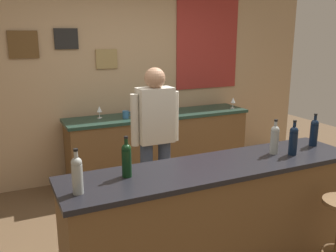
{
  "coord_description": "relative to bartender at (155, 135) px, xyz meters",
  "views": [
    {
      "loc": [
        -1.52,
        -2.72,
        1.92
      ],
      "look_at": [
        -0.03,
        0.45,
        1.05
      ],
      "focal_mm": 38.92,
      "sensor_mm": 36.0,
      "label": 1
    }
  ],
  "objects": [
    {
      "name": "ground_plane",
      "position": [
        0.11,
        -0.58,
        -0.94
      ],
      "size": [
        10.0,
        10.0,
        0.0
      ],
      "primitive_type": "plane",
      "color": "brown"
    },
    {
      "name": "back_wall",
      "position": [
        0.14,
        1.44,
        0.48
      ],
      "size": [
        6.0,
        0.09,
        2.8
      ],
      "color": "tan",
      "rests_on": "ground_plane"
    },
    {
      "name": "bar_counter",
      "position": [
        0.11,
        -0.98,
        -0.47
      ],
      "size": [
        2.51,
        0.6,
        0.92
      ],
      "color": "brown",
      "rests_on": "ground_plane"
    },
    {
      "name": "side_counter",
      "position": [
        0.51,
        1.07,
        -0.48
      ],
      "size": [
        2.51,
        0.56,
        0.9
      ],
      "color": "brown",
      "rests_on": "ground_plane"
    },
    {
      "name": "bartender",
      "position": [
        0.0,
        0.0,
        0.0
      ],
      "size": [
        0.52,
        0.21,
        1.62
      ],
      "color": "#384766",
      "rests_on": "ground_plane"
    },
    {
      "name": "wine_bottle_a",
      "position": [
        -1.0,
        -1.06,
        0.12
      ],
      "size": [
        0.07,
        0.07,
        0.31
      ],
      "color": "#999E99",
      "rests_on": "bar_counter"
    },
    {
      "name": "wine_bottle_b",
      "position": [
        -0.62,
        -0.92,
        0.12
      ],
      "size": [
        0.07,
        0.07,
        0.31
      ],
      "color": "black",
      "rests_on": "bar_counter"
    },
    {
      "name": "wine_bottle_c",
      "position": [
        0.71,
        -0.95,
        0.12
      ],
      "size": [
        0.07,
        0.07,
        0.31
      ],
      "color": "#999E99",
      "rests_on": "bar_counter"
    },
    {
      "name": "wine_bottle_d",
      "position": [
        0.84,
        -1.05,
        0.12
      ],
      "size": [
        0.07,
        0.07,
        0.31
      ],
      "color": "black",
      "rests_on": "bar_counter"
    },
    {
      "name": "wine_bottle_e",
      "position": [
        1.21,
        -0.92,
        0.12
      ],
      "size": [
        0.07,
        0.07,
        0.31
      ],
      "color": "black",
      "rests_on": "bar_counter"
    },
    {
      "name": "wine_glass_a",
      "position": [
        -0.27,
        1.16,
        0.07
      ],
      "size": [
        0.07,
        0.07,
        0.16
      ],
      "color": "silver",
      "rests_on": "side_counter"
    },
    {
      "name": "wine_glass_b",
      "position": [
        1.63,
        0.97,
        0.07
      ],
      "size": [
        0.07,
        0.07,
        0.16
      ],
      "color": "silver",
      "rests_on": "side_counter"
    },
    {
      "name": "coffee_mug",
      "position": [
        0.03,
        1.02,
        0.01
      ],
      "size": [
        0.12,
        0.08,
        0.09
      ],
      "color": "#336699",
      "rests_on": "side_counter"
    }
  ]
}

